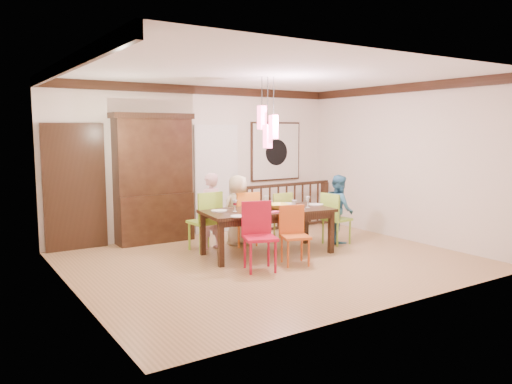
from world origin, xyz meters
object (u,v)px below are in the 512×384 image
person_end_right (339,209)px  china_hutch (153,178)px  balustrade (287,205)px  person_far_mid (238,210)px  chair_far_left (204,217)px  chair_end_right (337,215)px  dining_table (267,214)px  person_far_left (210,211)px

person_end_right → china_hutch: bearing=81.1°
balustrade → person_far_mid: 1.72m
chair_far_left → chair_end_right: bearing=156.1°
person_end_right → person_far_mid: bearing=87.2°
person_far_mid → dining_table: bearing=92.4°
person_far_mid → person_far_left: bearing=4.5°
chair_end_right → person_far_mid: size_ratio=0.74×
china_hutch → person_far_mid: size_ratio=1.88×
china_hutch → balustrade: bearing=-7.1°
person_far_mid → person_end_right: size_ratio=1.01×
dining_table → person_far_left: person_far_left is taller
person_far_left → chair_end_right: bearing=147.3°
chair_end_right → china_hutch: china_hutch is taller
balustrade → person_end_right: bearing=-90.5°
person_far_left → person_end_right: 2.37m
person_far_left → person_far_mid: size_ratio=1.06×
balustrade → china_hutch: bearing=170.2°
china_hutch → person_far_left: size_ratio=1.78×
chair_far_left → person_end_right: bearing=158.7°
china_hutch → balustrade: (2.76, -0.35, -0.68)m
chair_far_left → balustrade: (2.31, 0.79, -0.09)m
china_hutch → person_far_mid: china_hutch is taller
dining_table → person_end_right: bearing=7.8°
dining_table → china_hutch: size_ratio=0.95×
balustrade → chair_end_right: bearing=-94.9°
person_end_right → dining_table: bearing=115.6°
chair_end_right → person_far_left: person_far_left is taller
balustrade → person_far_mid: bearing=-159.3°
chair_end_right → person_far_mid: bearing=50.9°
person_end_right → chair_end_right: bearing=147.7°
chair_far_left → balustrade: chair_far_left is taller
balustrade → person_far_mid: size_ratio=1.81×
chair_far_left → chair_end_right: chair_far_left is taller
china_hutch → person_end_right: (2.82, -1.89, -0.56)m
person_far_left → chair_far_left: bearing=10.3°
chair_end_right → balustrade: bearing=-9.7°
chair_far_left → balustrade: size_ratio=0.45×
china_hutch → person_end_right: size_ratio=1.89×
china_hutch → person_far_mid: bearing=-41.0°
person_far_mid → chair_end_right: bearing=148.0°
person_far_mid → china_hutch: bearing=-41.4°
person_far_mid → chair_far_left: bearing=7.7°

